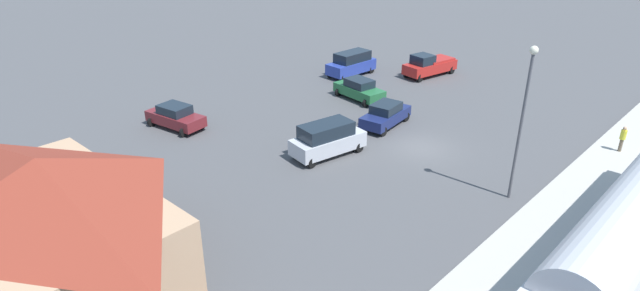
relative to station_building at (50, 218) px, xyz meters
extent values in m
plane|color=#4C4C4F|center=(-4.00, -22.00, -3.01)|extent=(200.00, 200.00, 0.00)
cube|color=#B7B2A8|center=(-14.00, -22.00, -2.86)|extent=(3.20, 46.00, 0.30)
cube|color=silver|center=(-18.00, -17.14, -0.86)|extent=(2.90, 18.91, 3.70)
cube|color=#19389E|center=(-16.54, -17.14, -1.16)|extent=(0.04, 17.40, 0.36)
cube|color=tan|center=(0.00, 0.00, -1.12)|extent=(11.53, 7.02, 3.79)
pyramid|color=maroon|center=(0.00, 0.00, 1.78)|extent=(12.33, 7.82, 2.00)
cube|color=#4C3323|center=(0.00, -3.54, -1.96)|extent=(1.10, 0.08, 2.10)
cylinder|color=brown|center=(-13.99, -29.80, -2.29)|extent=(0.22, 0.22, 0.85)
cylinder|color=yellow|center=(-13.99, -29.80, -1.55)|extent=(0.36, 0.36, 0.62)
sphere|color=tan|center=(-13.99, -29.80, -1.12)|extent=(0.24, 0.24, 0.24)
cube|color=#283D9E|center=(9.80, -31.14, -2.17)|extent=(2.27, 5.01, 1.00)
cube|color=#19232D|center=(9.79, -31.29, -1.23)|extent=(1.94, 3.53, 0.88)
cylinder|color=black|center=(9.06, -29.19, -2.67)|extent=(0.22, 0.68, 0.68)
cylinder|color=black|center=(10.77, -29.30, -2.67)|extent=(0.22, 0.68, 0.68)
cylinder|color=black|center=(8.82, -32.99, -2.67)|extent=(0.22, 0.68, 0.68)
cylinder|color=black|center=(10.53, -33.09, -2.67)|extent=(0.22, 0.68, 0.68)
cube|color=silver|center=(-0.21, -16.97, -2.17)|extent=(2.82, 5.18, 1.00)
cube|color=#19232D|center=(-0.19, -16.82, -1.23)|extent=(2.32, 3.69, 0.88)
cylinder|color=black|center=(0.28, -19.00, -2.67)|extent=(0.22, 0.68, 0.68)
cylinder|color=black|center=(-1.41, -18.68, -2.67)|extent=(0.22, 0.68, 0.68)
cylinder|color=black|center=(0.98, -15.26, -2.67)|extent=(0.22, 0.68, 0.68)
cylinder|color=black|center=(-0.71, -14.95, -2.67)|extent=(0.22, 0.68, 0.68)
cube|color=red|center=(4.37, -36.14, -2.17)|extent=(2.92, 5.67, 0.92)
cube|color=#19232D|center=(4.56, -35.13, -1.29)|extent=(2.01, 2.02, 0.84)
cylinder|color=black|center=(3.92, -33.86, -2.63)|extent=(0.22, 0.76, 0.76)
cylinder|color=black|center=(5.61, -34.18, -2.63)|extent=(0.22, 0.76, 0.76)
cylinder|color=black|center=(3.12, -38.09, -2.63)|extent=(0.22, 0.76, 0.76)
cylinder|color=black|center=(4.81, -38.41, -2.63)|extent=(0.22, 0.76, 0.76)
cube|color=red|center=(4.19, -37.07, -1.61)|extent=(2.38, 3.26, 0.20)
cube|color=maroon|center=(10.84, -12.77, -2.29)|extent=(4.72, 2.49, 0.76)
cube|color=#19232D|center=(10.84, -12.77, -1.59)|extent=(2.38, 1.92, 0.64)
cylinder|color=black|center=(9.28, -13.81, -2.67)|extent=(0.22, 0.68, 0.68)
cylinder|color=black|center=(9.04, -12.23, -2.67)|extent=(0.22, 0.68, 0.68)
cylinder|color=black|center=(12.64, -13.30, -2.67)|extent=(0.22, 0.68, 0.68)
cylinder|color=black|center=(12.40, -11.72, -2.67)|extent=(0.22, 0.68, 0.68)
cube|color=#236638|center=(5.02, -26.51, -2.29)|extent=(4.72, 2.47, 0.76)
cube|color=#19232D|center=(5.02, -26.51, -1.59)|extent=(2.37, 1.91, 0.64)
cylinder|color=black|center=(6.82, -25.96, -2.67)|extent=(0.22, 0.68, 0.68)
cylinder|color=black|center=(6.59, -27.54, -2.67)|extent=(0.22, 0.68, 0.68)
cylinder|color=black|center=(3.45, -25.47, -2.67)|extent=(0.22, 0.68, 0.68)
cylinder|color=black|center=(3.22, -27.05, -2.67)|extent=(0.22, 0.68, 0.68)
cube|color=navy|center=(0.01, -23.42, -2.29)|extent=(2.38, 4.69, 0.76)
cube|color=#19232D|center=(0.01, -23.42, -1.59)|extent=(1.87, 2.34, 0.64)
cylinder|color=black|center=(-0.99, -21.84, -2.67)|extent=(0.22, 0.68, 0.68)
cylinder|color=black|center=(0.60, -21.64, -2.67)|extent=(0.22, 0.68, 0.68)
cylinder|color=black|center=(-0.57, -25.21, -2.67)|extent=(0.22, 0.68, 0.68)
cylinder|color=black|center=(1.02, -25.01, -2.67)|extent=(0.22, 0.68, 0.68)
cylinder|color=#515156|center=(-11.20, -19.86, 1.06)|extent=(0.16, 0.16, 8.16)
sphere|color=#EAE5C6|center=(-11.20, -19.86, 5.32)|extent=(0.44, 0.44, 0.44)
camera|label=1|loc=(-20.97, 5.89, 12.01)|focal=29.69mm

